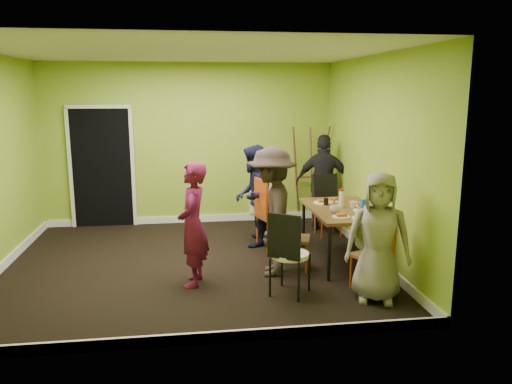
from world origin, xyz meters
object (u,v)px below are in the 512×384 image
Objects in this scene: chair_bentwood at (288,250)px; person_left_near at (272,212)px; person_standing at (193,224)px; person_left_far at (253,196)px; person_front_end at (378,237)px; chair_left_near at (290,232)px; easel at (309,175)px; chair_left_far at (268,210)px; chair_front_end at (376,250)px; chair_back_end at (325,192)px; dining_table at (344,212)px; blue_bottle at (363,206)px; orange_bottle at (334,203)px; person_back_end at (324,183)px; thermos at (341,199)px.

chair_bentwood is 0.61× the size of person_left_near.
person_standing is 1.76m from person_left_far.
person_front_end is (0.96, -0.24, 0.18)m from chair_bentwood.
chair_left_near is 0.52× the size of easel.
chair_left_far is 2.02m from chair_front_end.
person_left_far is at bearing -147.20° from chair_left_near.
easel is (1.04, 3.26, 0.30)m from chair_bentwood.
chair_left_near is 0.44m from person_left_near.
chair_front_end is (-0.10, -2.52, -0.18)m from chair_back_end.
easel is 1.15× the size of person_standing.
dining_table is at bearing 65.85° from person_left_far.
chair_front_end is (0.04, -1.11, -0.19)m from dining_table.
easel is at bearing 92.27° from blue_bottle.
person_left_near reaches higher than orange_bottle.
chair_back_end is (0.14, 1.41, -0.00)m from dining_table.
chair_left_far is 0.73× the size of person_front_end.
dining_table is 1.66× the size of chair_front_end.
chair_left_far is 1.08× the size of chair_bentwood.
person_left_near is at bearing 128.49° from chair_bentwood.
dining_table is at bearing 101.36° from person_back_end.
orange_bottle is at bearing 120.17° from person_standing.
orange_bottle reaches higher than dining_table.
thermos is 0.15× the size of person_standing.
chair_left_near is at bearing -6.37° from chair_left_far.
person_left_near is 1.02× the size of person_back_end.
chair_front_end is at bearing -90.25° from easel.
chair_back_end is at bearing 79.93° from orange_bottle.
chair_left_far reaches higher than chair_left_near.
blue_bottle is at bearing -64.61° from dining_table.
easel is at bearing 152.48° from person_left_far.
chair_back_end is at bearing 157.48° from person_left_near.
chair_left_near is at bearing 110.06° from chair_front_end.
chair_bentwood is (-0.20, -0.89, 0.05)m from chair_left_near.
chair_left_far is at bearing 57.88° from person_back_end.
orange_bottle is at bearing 97.38° from person_back_end.
blue_bottle reaches higher than chair_front_end.
chair_left_near is 2.05m from person_back_end.
easel is at bearing 107.29° from person_front_end.
chair_left_near is (0.15, -0.85, -0.10)m from chair_left_far.
dining_table is 6.64× the size of thermos.
person_back_end is at bearing 114.58° from chair_left_far.
person_left_near is (-0.27, -0.15, 0.32)m from chair_left_near.
chair_back_end is 2.12m from person_left_near.
blue_bottle reaches higher than chair_left_near.
person_left_far is at bearing -165.38° from person_left_near.
thermos is at bearing 123.13° from person_left_near.
easel is (0.01, 3.29, 0.34)m from chair_front_end.
thermos is at bearing 41.00° from chair_left_far.
person_left_far is at bearing 140.22° from dining_table.
person_standing is at bearing -58.32° from chair_left_far.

